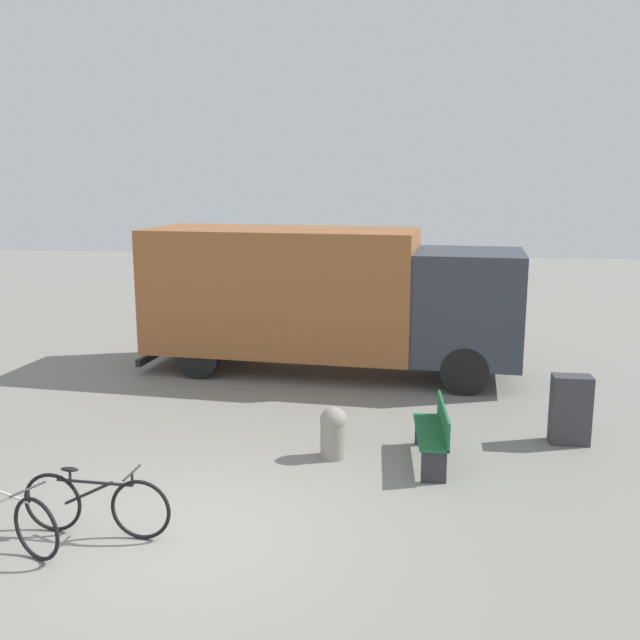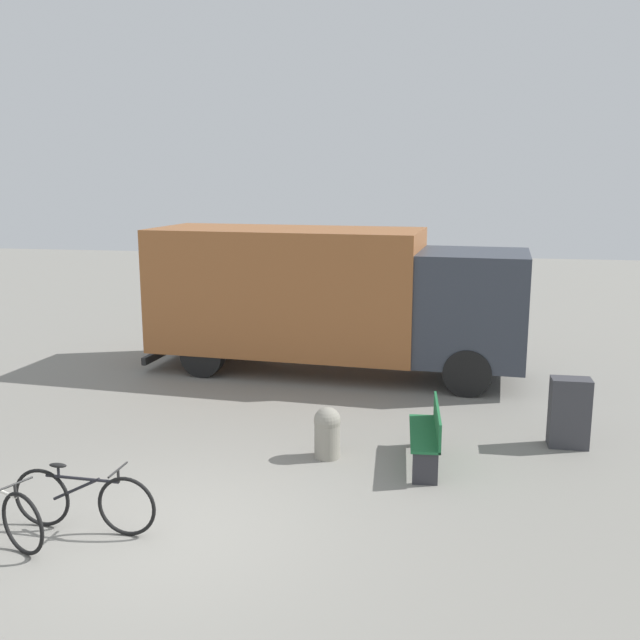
# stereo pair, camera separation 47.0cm
# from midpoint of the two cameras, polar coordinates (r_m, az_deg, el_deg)

# --- Properties ---
(ground_plane) EXTENTS (60.00, 60.00, 0.00)m
(ground_plane) POSITION_cam_midpoint_polar(r_m,az_deg,el_deg) (8.78, -11.97, -16.42)
(ground_plane) COLOR gray
(delivery_truck) EXTENTS (7.90, 2.86, 3.01)m
(delivery_truck) POSITION_cam_midpoint_polar(r_m,az_deg,el_deg) (14.80, -0.56, 2.05)
(delivery_truck) COLOR #99592D
(delivery_truck) RESTS_ON ground
(park_bench) EXTENTS (0.49, 1.55, 0.86)m
(park_bench) POSITION_cam_midpoint_polar(r_m,az_deg,el_deg) (10.44, 7.90, -8.81)
(park_bench) COLOR #1E6638
(park_bench) RESTS_ON ground
(bicycle_near) EXTENTS (1.67, 0.76, 0.81)m
(bicycle_near) POSITION_cam_midpoint_polar(r_m,az_deg,el_deg) (8.99, -25.39, -13.92)
(bicycle_near) COLOR black
(bicycle_near) RESTS_ON ground
(bicycle_middle) EXTENTS (1.80, 0.44, 0.81)m
(bicycle_middle) POSITION_cam_midpoint_polar(r_m,az_deg,el_deg) (8.87, -19.01, -13.76)
(bicycle_middle) COLOR black
(bicycle_middle) RESTS_ON ground
(bollard_near_bench) EXTENTS (0.40, 0.40, 0.77)m
(bollard_near_bench) POSITION_cam_midpoint_polar(r_m,az_deg,el_deg) (10.55, -0.22, -8.86)
(bollard_near_bench) COLOR gray
(bollard_near_bench) RESTS_ON ground
(utility_box) EXTENTS (0.59, 0.35, 1.08)m
(utility_box) POSITION_cam_midpoint_polar(r_m,az_deg,el_deg) (11.63, 18.31, -6.82)
(utility_box) COLOR #38383D
(utility_box) RESTS_ON ground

